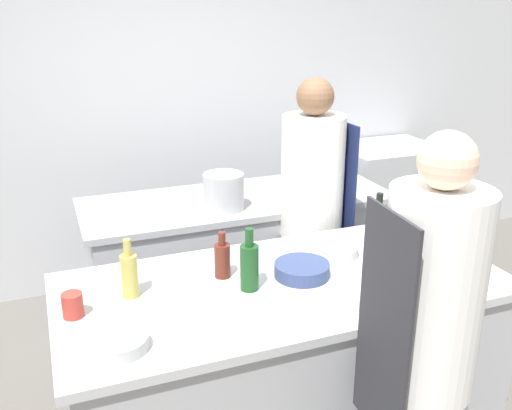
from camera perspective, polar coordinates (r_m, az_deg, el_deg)
The scene contains 19 objects.
wall_back at distance 4.40m, azimuth -8.54°, elevation 10.03°, with size 8.00×0.06×2.80m.
prep_counter at distance 2.84m, azimuth 2.65°, elevation -15.98°, with size 2.01×0.94×0.93m.
pass_counter at distance 3.85m, azimuth -1.77°, elevation -5.81°, with size 1.99×0.75×0.93m.
oven_range at distance 4.95m, azimuth 12.66°, elevation 0.09°, with size 0.81×0.67×1.01m.
chef_at_prep_near at distance 2.22m, azimuth 16.31°, elevation -15.36°, with size 0.37×0.35×1.75m.
chef_at_stove at distance 3.44m, azimuth 5.56°, elevation -1.83°, with size 0.38×0.37×1.73m.
bottle_olive_oil at distance 2.48m, azimuth -0.66°, elevation -6.07°, with size 0.08×0.08×0.29m.
bottle_vinegar at distance 2.61m, azimuth -3.38°, elevation -5.43°, with size 0.07×0.07×0.22m.
bottle_wine at distance 2.49m, azimuth -12.55°, elevation -6.76°, with size 0.07×0.07×0.26m.
bottle_cooking_oil at distance 2.93m, azimuth 15.28°, elevation -2.89°, with size 0.08×0.08×0.25m.
bottle_sauce at distance 3.16m, azimuth 14.74°, elevation -0.89°, with size 0.07×0.07×0.29m.
bottle_water at distance 3.05m, azimuth 12.09°, elevation -1.64°, with size 0.08×0.08×0.26m.
bowl_mixing_large at distance 2.18m, azimuth -13.49°, elevation -13.27°, with size 0.21×0.21×0.05m.
bowl_prep_small at distance 2.47m, azimuth 11.08°, elevation -8.93°, with size 0.20×0.20×0.05m.
bowl_ceramic_blue at distance 2.86m, azimuth 8.20°, elevation -4.54°, with size 0.20×0.20×0.05m.
bowl_wooden_salad at distance 2.64m, azimuth 4.61°, elevation -6.48°, with size 0.25×0.25×0.06m.
cup at distance 2.42m, azimuth -17.86°, elevation -9.51°, with size 0.08×0.08×0.10m.
cutting_board at distance 2.74m, azimuth 17.49°, elevation -6.92°, with size 0.28×0.22×0.01m.
stockpot at distance 3.44m, azimuth -3.26°, elevation 1.35°, with size 0.25×0.25×0.22m.
Camera 1 is at (-0.95, -2.10, 2.12)m, focal length 40.00 mm.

